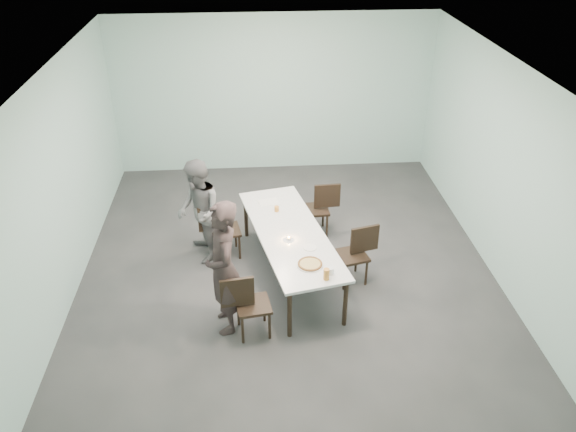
{
  "coord_description": "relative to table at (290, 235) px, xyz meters",
  "views": [
    {
      "loc": [
        -0.5,
        -6.74,
        4.97
      ],
      "look_at": [
        0.0,
        -0.13,
        1.0
      ],
      "focal_mm": 35.0,
      "sensor_mm": 36.0,
      "label": 1
    }
  ],
  "objects": [
    {
      "name": "ground",
      "position": [
        -0.03,
        0.15,
        -0.69
      ],
      "size": [
        7.0,
        7.0,
        0.0
      ],
      "primitive_type": "plane",
      "color": "#333335",
      "rests_on": "ground"
    },
    {
      "name": "side_plate",
      "position": [
        0.23,
        -0.42,
        0.06
      ],
      "size": [
        0.18,
        0.18,
        0.01
      ],
      "primitive_type": "cylinder",
      "color": "white",
      "rests_on": "table"
    },
    {
      "name": "table",
      "position": [
        0.0,
        0.0,
        0.0
      ],
      "size": [
        1.43,
        2.73,
        0.75
      ],
      "rotation": [
        0.0,
        0.0,
        0.21
      ],
      "color": "white",
      "rests_on": "ground"
    },
    {
      "name": "water_tumbler",
      "position": [
        0.43,
        -1.01,
        0.1
      ],
      "size": [
        0.08,
        0.08,
        0.09
      ],
      "primitive_type": "cylinder",
      "color": "silver",
      "rests_on": "table"
    },
    {
      "name": "chair_far_left",
      "position": [
        -1.0,
        0.6,
        -0.19
      ],
      "size": [
        0.64,
        0.49,
        0.87
      ],
      "rotation": [
        0.0,
        0.0,
        0.18
      ],
      "color": "black",
      "rests_on": "ground"
    },
    {
      "name": "tealight",
      "position": [
        -0.03,
        -0.21,
        0.08
      ],
      "size": [
        0.06,
        0.06,
        0.05
      ],
      "color": "silver",
      "rests_on": "table"
    },
    {
      "name": "chair_near_left",
      "position": [
        -0.63,
        -1.17,
        -0.19
      ],
      "size": [
        0.64,
        0.48,
        0.87
      ],
      "rotation": [
        0.0,
        0.0,
        0.16
      ],
      "color": "black",
      "rests_on": "ground"
    },
    {
      "name": "room_shell",
      "position": [
        -0.03,
        0.15,
        1.33
      ],
      "size": [
        6.02,
        7.02,
        3.01
      ],
      "color": "#A6D1CB",
      "rests_on": "ground"
    },
    {
      "name": "chair_near_right",
      "position": [
        0.93,
        -0.16,
        -0.19
      ],
      "size": [
        0.65,
        0.51,
        0.87
      ],
      "rotation": [
        0.0,
        0.0,
        3.39
      ],
      "color": "black",
      "rests_on": "ground"
    },
    {
      "name": "menu",
      "position": [
        -0.26,
        0.86,
        0.06
      ],
      "size": [
        0.34,
        0.28,
        0.01
      ],
      "primitive_type": "cube",
      "rotation": [
        0.0,
        0.0,
        0.21
      ],
      "color": "silver",
      "rests_on": "table"
    },
    {
      "name": "chair_far_right",
      "position": [
        0.57,
        1.14,
        -0.19
      ],
      "size": [
        0.62,
        0.44,
        0.87
      ],
      "rotation": [
        0.0,
        0.0,
        3.2
      ],
      "color": "black",
      "rests_on": "ground"
    },
    {
      "name": "diner_near",
      "position": [
        -0.89,
        -1.01,
        0.21
      ],
      "size": [
        0.53,
        0.72,
        1.81
      ],
      "primitive_type": "imported",
      "rotation": [
        0.0,
        0.0,
        -1.41
      ],
      "color": "black",
      "rests_on": "ground"
    },
    {
      "name": "amber_tumbler",
      "position": [
        -0.15,
        0.59,
        0.1
      ],
      "size": [
        0.07,
        0.07,
        0.08
      ],
      "primitive_type": "cylinder",
      "color": "orange",
      "rests_on": "table"
    },
    {
      "name": "beer_glass",
      "position": [
        0.36,
        -1.11,
        0.13
      ],
      "size": [
        0.08,
        0.08,
        0.15
      ],
      "primitive_type": "cylinder",
      "color": "orange",
      "rests_on": "table"
    },
    {
      "name": "pizza",
      "position": [
        0.19,
        -0.81,
        0.08
      ],
      "size": [
        0.34,
        0.34,
        0.04
      ],
      "color": "white",
      "rests_on": "table"
    },
    {
      "name": "diner_far",
      "position": [
        -1.3,
        0.58,
        0.1
      ],
      "size": [
        0.77,
        0.9,
        1.59
      ],
      "primitive_type": "imported",
      "rotation": [
        0.0,
        0.0,
        -1.33
      ],
      "color": "slate",
      "rests_on": "ground"
    }
  ]
}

